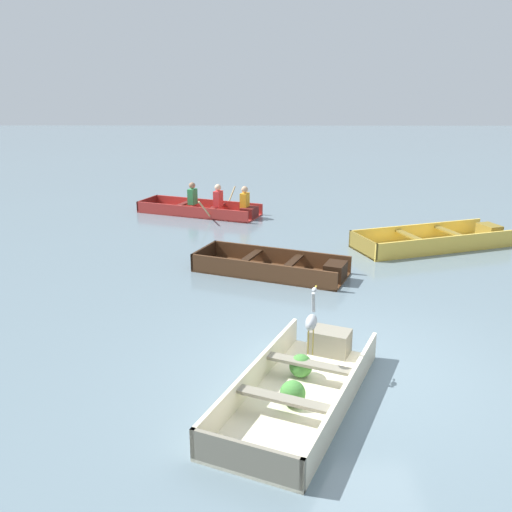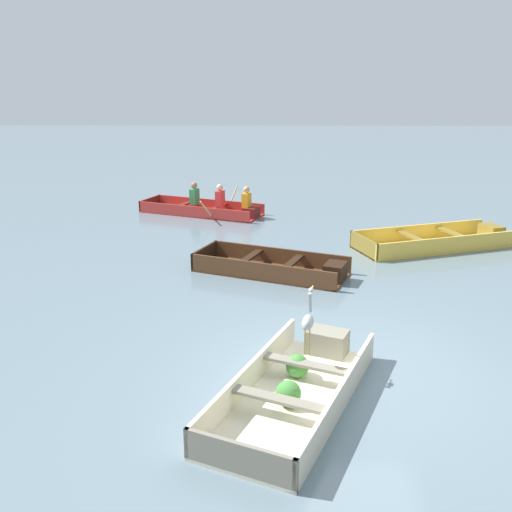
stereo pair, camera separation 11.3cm
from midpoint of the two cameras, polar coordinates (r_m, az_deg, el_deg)
ground_plane at (r=7.88m, az=9.65°, el=-10.86°), size 80.00×80.00×0.00m
dinghy_cream_foreground at (r=7.10m, az=4.60°, el=-12.78°), size 2.29×3.21×0.38m
skiff_yellow_near_moored at (r=13.68m, az=18.02°, el=1.42°), size 3.76×2.30×0.39m
skiff_dark_varnish_mid_moored at (r=11.22m, az=2.43°, el=-1.19°), size 3.17×2.13×0.36m
rowboat_red_with_crew at (r=16.17m, az=-4.57°, el=4.84°), size 3.61×2.45×0.89m
heron_on_dinghy at (r=7.10m, az=5.67°, el=-6.40°), size 0.22×0.46×0.84m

